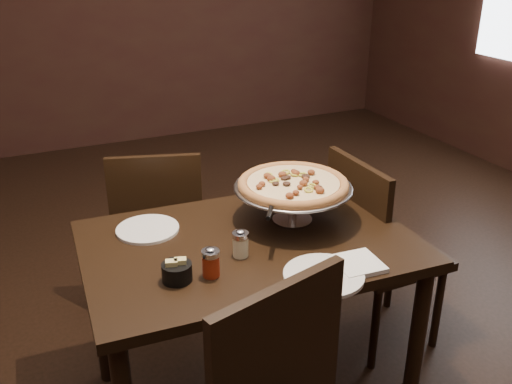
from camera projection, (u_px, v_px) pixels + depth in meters
name	position (u px, v px, depth m)	size (l,w,h in m)	color
room	(267.00, 60.00, 2.01)	(6.04, 7.04, 2.84)	black
dining_table	(250.00, 263.00, 2.17)	(1.27, 0.88, 0.76)	black
pizza_stand	(293.00, 185.00, 2.22)	(0.47, 0.47, 0.19)	silver
parmesan_shaker	(240.00, 244.00, 2.01)	(0.06, 0.06, 0.10)	beige
pepper_flake_shaker	(211.00, 262.00, 1.89)	(0.06, 0.06, 0.11)	maroon
packet_caddy	(177.00, 271.00, 1.87)	(0.10, 0.10, 0.08)	black
napkin_stack	(358.00, 264.00, 1.96)	(0.15, 0.15, 0.02)	white
plate_left	(148.00, 229.00, 2.20)	(0.24, 0.24, 0.01)	white
plate_near	(324.00, 275.00, 1.90)	(0.27, 0.27, 0.01)	white
serving_spatula	(270.00, 213.00, 2.00)	(0.14, 0.14, 0.02)	silver
chair_far	(159.00, 226.00, 2.81)	(0.53, 0.53, 0.91)	black
chair_side	(376.00, 246.00, 2.59)	(0.44, 0.44, 0.94)	black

